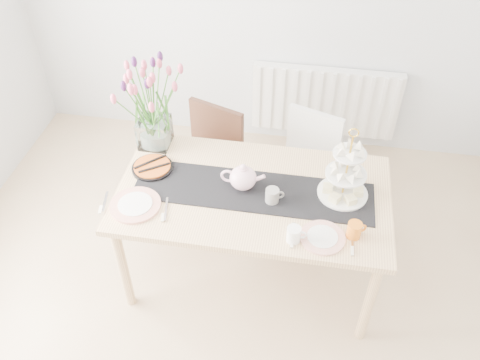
% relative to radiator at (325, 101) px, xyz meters
% --- Properties ---
extents(room_shell, '(4.50, 4.50, 4.50)m').
position_rel_radiator_xyz_m(room_shell, '(-0.50, -2.19, 0.85)').
color(room_shell, tan).
rests_on(room_shell, ground).
extents(radiator, '(1.20, 0.08, 0.60)m').
position_rel_radiator_xyz_m(radiator, '(0.00, 0.00, 0.00)').
color(radiator, white).
rests_on(radiator, room_shell).
extents(dining_table, '(1.60, 0.90, 0.75)m').
position_rel_radiator_xyz_m(dining_table, '(-0.39, -1.47, 0.22)').
color(dining_table, tan).
rests_on(dining_table, ground).
extents(chair_brown, '(0.54, 0.54, 0.85)m').
position_rel_radiator_xyz_m(chair_brown, '(-0.78, -0.89, 0.04)').
color(chair_brown, '#351C13').
rests_on(chair_brown, ground).
extents(chair_white, '(0.51, 0.51, 0.81)m').
position_rel_radiator_xyz_m(chair_white, '(-0.10, -0.80, 0.02)').
color(chair_white, silver).
rests_on(chair_white, ground).
extents(table_runner, '(1.40, 0.35, 0.01)m').
position_rel_radiator_xyz_m(table_runner, '(-0.39, -1.47, 0.30)').
color(table_runner, black).
rests_on(table_runner, dining_table).
extents(tulip_vase, '(0.69, 0.69, 0.59)m').
position_rel_radiator_xyz_m(tulip_vase, '(-1.08, -1.13, 0.68)').
color(tulip_vase, silver).
rests_on(tulip_vase, dining_table).
extents(cake_stand, '(0.29, 0.29, 0.43)m').
position_rel_radiator_xyz_m(cake_stand, '(0.13, -1.41, 0.42)').
color(cake_stand, gold).
rests_on(cake_stand, dining_table).
extents(teapot, '(0.26, 0.21, 0.17)m').
position_rel_radiator_xyz_m(teapot, '(-0.45, -1.45, 0.38)').
color(teapot, white).
rests_on(teapot, dining_table).
extents(cream_jug, '(0.12, 0.12, 0.09)m').
position_rel_radiator_xyz_m(cream_jug, '(0.11, -1.35, 0.35)').
color(cream_jug, white).
rests_on(cream_jug, dining_table).
extents(tart_tin, '(0.25, 0.25, 0.03)m').
position_rel_radiator_xyz_m(tart_tin, '(-1.03, -1.38, 0.31)').
color(tart_tin, black).
rests_on(tart_tin, dining_table).
extents(mug_grey, '(0.10, 0.10, 0.09)m').
position_rel_radiator_xyz_m(mug_grey, '(-0.27, -1.54, 0.35)').
color(mug_grey, gray).
rests_on(mug_grey, dining_table).
extents(mug_white, '(0.08, 0.08, 0.09)m').
position_rel_radiator_xyz_m(mug_white, '(-0.12, -1.80, 0.35)').
color(mug_white, white).
rests_on(mug_white, dining_table).
extents(mug_orange, '(0.10, 0.10, 0.09)m').
position_rel_radiator_xyz_m(mug_orange, '(0.19, -1.72, 0.35)').
color(mug_orange, orange).
rests_on(mug_orange, dining_table).
extents(plate_left, '(0.34, 0.34, 0.02)m').
position_rel_radiator_xyz_m(plate_left, '(-1.03, -1.70, 0.31)').
color(plate_left, silver).
rests_on(plate_left, dining_table).
extents(plate_right, '(0.25, 0.25, 0.01)m').
position_rel_radiator_xyz_m(plate_right, '(0.03, -1.77, 0.31)').
color(plate_right, white).
rests_on(plate_right, dining_table).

